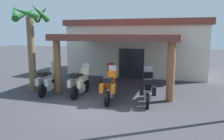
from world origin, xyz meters
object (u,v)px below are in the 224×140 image
object	(u,v)px
pedestrian	(111,71)
motorcycle_cream	(80,82)
motorcycle_orange	(110,87)
motorcycle_silver	(49,81)
motel_building	(138,46)
motorcycle_black	(148,89)
palm_tree_roadside	(30,30)

from	to	relation	value
pedestrian	motorcycle_cream	bearing A→B (deg)	179.43
motorcycle_cream	motorcycle_orange	world-z (taller)	same
motorcycle_silver	motorcycle_cream	xyz separation A→B (m)	(1.77, 0.19, 0.00)
motorcycle_orange	motel_building	bearing A→B (deg)	-6.73
motorcycle_cream	motorcycle_black	size ratio (longest dim) A/B	1.00
motorcycle_cream	pedestrian	bearing A→B (deg)	-23.02
motorcycle_silver	palm_tree_roadside	size ratio (longest dim) A/B	0.45
motorcycle_orange	motorcycle_black	bearing A→B (deg)	-92.70
motorcycle_black	pedestrian	distance (m)	3.78
motel_building	palm_tree_roadside	bearing A→B (deg)	-119.01
motorcycle_cream	motorcycle_orange	xyz separation A→B (m)	(1.77, -0.43, 0.00)
motorcycle_orange	palm_tree_roadside	world-z (taller)	palm_tree_roadside
motel_building	pedestrian	bearing A→B (deg)	-96.02
motel_building	motorcycle_cream	xyz separation A→B (m)	(-1.31, -7.89, -1.45)
motorcycle_cream	pedestrian	size ratio (longest dim) A/B	1.33
motel_building	motorcycle_orange	size ratio (longest dim) A/B	5.14
palm_tree_roadside	motorcycle_cream	bearing A→B (deg)	0.65
motel_building	motorcycle_cream	size ratio (longest dim) A/B	5.11
motorcycle_black	palm_tree_roadside	distance (m)	6.95
motorcycle_cream	palm_tree_roadside	distance (m)	3.93
palm_tree_roadside	motorcycle_orange	bearing A→B (deg)	-4.85
motorcycle_orange	palm_tree_roadside	distance (m)	5.38
motorcycle_silver	pedestrian	xyz separation A→B (m)	(2.61, 2.62, 0.26)
motorcycle_black	palm_tree_roadside	bearing A→B (deg)	79.17
palm_tree_roadside	pedestrian	bearing A→B (deg)	33.48
motorcycle_orange	palm_tree_roadside	xyz separation A→B (m)	(-4.65, 0.39, 2.68)
motorcycle_silver	motorcycle_orange	world-z (taller)	same
motel_building	motorcycle_silver	size ratio (longest dim) A/B	5.13
motorcycle_silver	motel_building	bearing A→B (deg)	-29.36
motorcycle_silver	palm_tree_roadside	xyz separation A→B (m)	(-1.12, 0.16, 2.68)
motorcycle_black	motorcycle_cream	bearing A→B (deg)	77.39
motorcycle_silver	motorcycle_black	distance (m)	5.30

